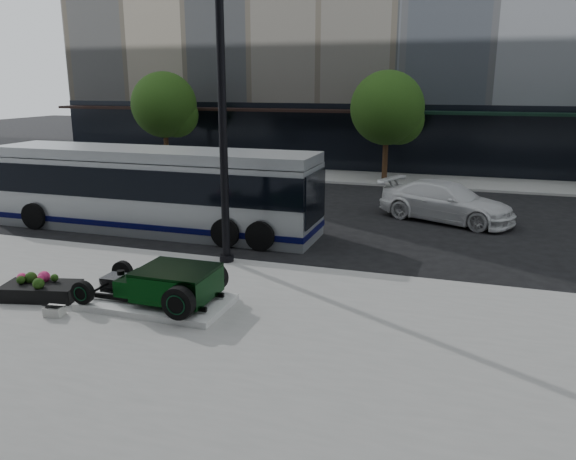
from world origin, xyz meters
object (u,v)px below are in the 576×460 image
(lamppost, at_px, (223,141))
(transit_bus, at_px, (153,189))
(hot_rod, at_px, (169,283))
(white_sedan, at_px, (446,202))
(flower_planter, at_px, (41,290))

(lamppost, bearing_deg, transit_bus, 144.34)
(hot_rod, distance_m, lamppost, 4.63)
(lamppost, xyz_separation_m, white_sedan, (5.81, 7.61, -2.88))
(flower_planter, height_order, transit_bus, transit_bus)
(lamppost, distance_m, flower_planter, 6.07)
(hot_rod, height_order, flower_planter, hot_rod)
(lamppost, bearing_deg, white_sedan, 52.64)
(lamppost, relative_size, flower_planter, 3.92)
(white_sedan, bearing_deg, lamppost, 164.00)
(hot_rod, xyz_separation_m, white_sedan, (5.65, 11.19, 0.05))
(hot_rod, height_order, lamppost, lamppost)
(flower_planter, bearing_deg, white_sedan, 52.71)
(lamppost, height_order, transit_bus, lamppost)
(hot_rod, distance_m, flower_planter, 3.29)
(flower_planter, height_order, white_sedan, white_sedan)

